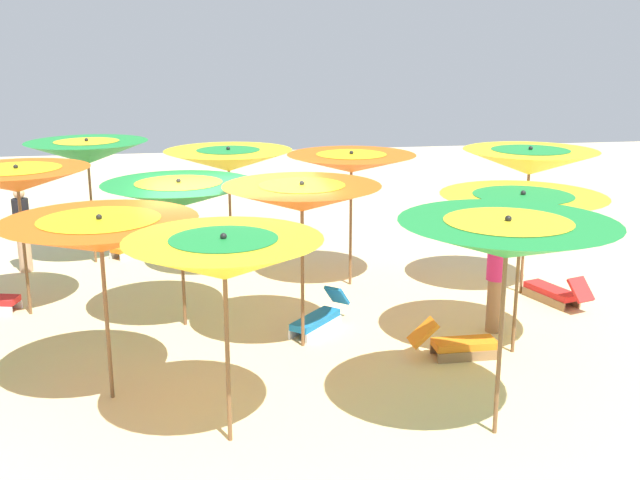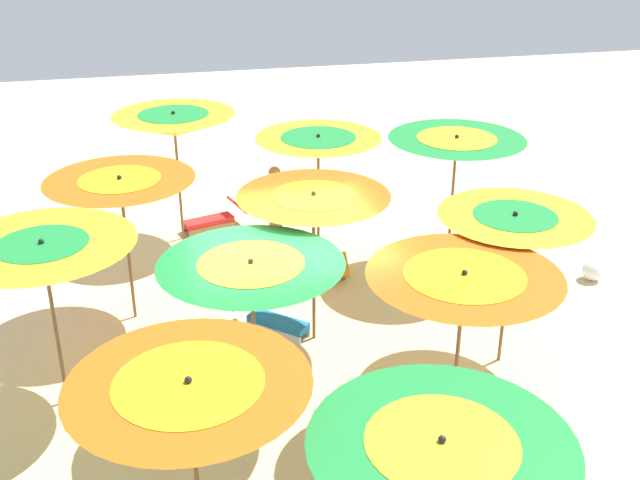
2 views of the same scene
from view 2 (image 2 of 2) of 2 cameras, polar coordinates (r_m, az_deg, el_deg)
ground at (r=11.12m, az=-2.25°, el=-9.96°), size 38.27×38.27×0.04m
beach_umbrella_0 at (r=13.26m, az=9.96°, el=6.61°), size 2.30×2.30×2.49m
beach_umbrella_1 at (r=13.72m, az=-0.13°, el=6.91°), size 2.22×2.22×2.31m
beach_umbrella_2 at (r=14.51m, az=-10.67°, el=8.34°), size 2.22×2.22×2.54m
beach_umbrella_3 at (r=10.72m, az=14.04°, el=0.74°), size 2.06×2.06×2.35m
beach_umbrella_4 at (r=10.91m, az=-0.48°, el=2.46°), size 2.17×2.17×2.40m
beach_umbrella_5 at (r=11.86m, az=-14.44°, el=3.67°), size 2.22×2.22×2.40m
beach_umbrella_6 at (r=9.11m, az=10.48°, el=-3.55°), size 2.28×2.28×2.31m
beach_umbrella_7 at (r=9.30m, az=-5.06°, el=-2.67°), size 2.26×2.26×2.28m
beach_umbrella_8 at (r=10.07m, az=-19.64°, el=-1.19°), size 2.29×2.29×2.40m
beach_umbrella_9 at (r=6.82m, az=8.83°, el=-15.83°), size 2.28×2.28×2.20m
beach_umbrella_10 at (r=7.10m, az=-9.55°, el=-11.43°), size 2.20×2.20×2.41m
lounger_1 at (r=15.55m, az=-7.89°, el=1.48°), size 0.72×1.34×0.57m
lounger_4 at (r=11.99m, az=-3.45°, el=-5.92°), size 1.08×1.15×0.56m
lounger_5 at (r=13.70m, az=0.80°, el=-1.64°), size 1.22×0.39×0.56m
beachgoer_2 at (r=14.02m, az=-3.29°, el=2.20°), size 0.30×0.30×1.75m
beach_ball at (r=14.27m, az=19.39°, el=-2.13°), size 0.36×0.36×0.36m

